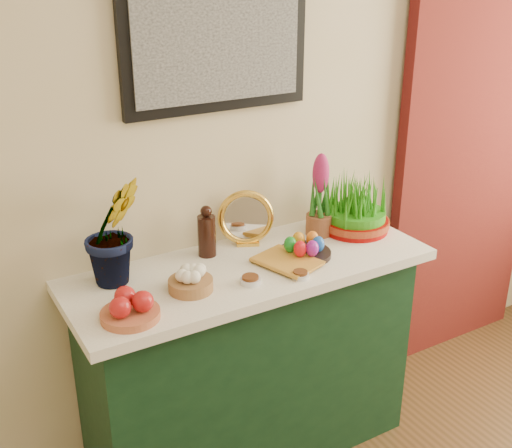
{
  "coord_description": "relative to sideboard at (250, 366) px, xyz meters",
  "views": [
    {
      "loc": [
        -1.19,
        0.12,
        1.97
      ],
      "look_at": [
        -0.11,
        1.95,
        1.07
      ],
      "focal_mm": 45.0,
      "sensor_mm": 36.0,
      "label": 1
    }
  ],
  "objects": [
    {
      "name": "garlic_basket",
      "position": [
        -0.28,
        -0.08,
        0.5
      ],
      "size": [
        0.16,
        0.16,
        0.09
      ],
      "color": "brown",
      "rests_on": "tablecloth"
    },
    {
      "name": "hyacinth_green",
      "position": [
        -0.47,
        0.12,
        0.72
      ],
      "size": [
        0.28,
        0.25,
        0.52
      ],
      "primitive_type": "imported",
      "rotation": [
        0.0,
        0.0,
        0.11
      ],
      "color": "#236B1D",
      "rests_on": "tablecloth"
    },
    {
      "name": "egg_plate",
      "position": [
        0.21,
        -0.06,
        0.5
      ],
      "size": [
        0.24,
        0.24,
        0.09
      ],
      "color": "black",
      "rests_on": "tablecloth"
    },
    {
      "name": "vinegar_cruet",
      "position": [
        -0.1,
        0.15,
        0.56
      ],
      "size": [
        0.07,
        0.07,
        0.21
      ],
      "color": "black",
      "rests_on": "tablecloth"
    },
    {
      "name": "mirror",
      "position": [
        0.08,
        0.16,
        0.57
      ],
      "size": [
        0.23,
        0.14,
        0.23
      ],
      "color": "gold",
      "rests_on": "tablecloth"
    },
    {
      "name": "spice_dish_right",
      "position": [
        0.1,
        -0.19,
        0.48
      ],
      "size": [
        0.07,
        0.07,
        0.03
      ],
      "color": "silver",
      "rests_on": "tablecloth"
    },
    {
      "name": "wheatgrass_sabzeh",
      "position": [
        0.54,
        0.05,
        0.57
      ],
      "size": [
        0.29,
        0.29,
        0.24
      ],
      "color": "#970503",
      "rests_on": "tablecloth"
    },
    {
      "name": "book",
      "position": [
        0.03,
        -0.11,
        0.48
      ],
      "size": [
        0.22,
        0.27,
        0.03
      ],
      "primitive_type": "imported",
      "rotation": [
        0.0,
        0.0,
        0.3
      ],
      "color": "#C3862B",
      "rests_on": "tablecloth"
    },
    {
      "name": "apple_bowl",
      "position": [
        -0.53,
        -0.15,
        0.51
      ],
      "size": [
        0.23,
        0.23,
        0.1
      ],
      "color": "#AF5937",
      "rests_on": "tablecloth"
    },
    {
      "name": "spice_dish_left",
      "position": [
        -0.08,
        -0.14,
        0.48
      ],
      "size": [
        0.07,
        0.07,
        0.03
      ],
      "color": "silver",
      "rests_on": "tablecloth"
    },
    {
      "name": "hyacinth_pink",
      "position": [
        0.39,
        0.09,
        0.62
      ],
      "size": [
        0.11,
        0.11,
        0.35
      ],
      "color": "brown",
      "rests_on": "tablecloth"
    },
    {
      "name": "tablecloth",
      "position": [
        0.0,
        0.0,
        0.45
      ],
      "size": [
        1.4,
        0.55,
        0.04
      ],
      "primitive_type": "cube",
      "color": "white",
      "rests_on": "sideboard"
    },
    {
      "name": "sideboard",
      "position": [
        0.0,
        0.0,
        0.0
      ],
      "size": [
        1.3,
        0.45,
        0.85
      ],
      "primitive_type": "cube",
      "color": "#12331A",
      "rests_on": "ground"
    }
  ]
}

